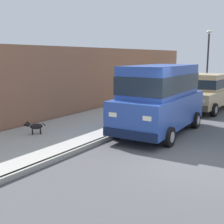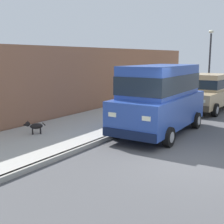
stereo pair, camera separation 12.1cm
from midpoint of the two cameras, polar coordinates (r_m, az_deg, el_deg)
ground_plane at (r=8.70m, az=14.68°, el=-9.00°), size 80.00×80.00×0.00m
curb at (r=10.08m, az=-2.87°, el=-5.56°), size 0.16×64.00×0.14m
sidewalk at (r=11.20m, az=-10.37°, el=-4.09°), size 3.60×64.00×0.14m
car_blue_van at (r=11.35m, az=8.69°, el=2.98°), size 2.25×4.96×2.52m
car_tan_sedan at (r=16.85m, az=16.99°, el=3.63°), size 2.15×4.66×1.92m
dog_black at (r=11.00m, az=-14.67°, el=-2.59°), size 0.53×0.61×0.49m
street_lamp at (r=21.98m, az=17.39°, el=10.12°), size 0.36×0.36×4.42m
building_facade at (r=16.90m, az=-1.63°, el=6.33°), size 0.50×20.00×3.28m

